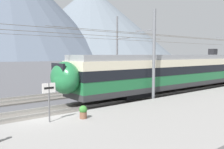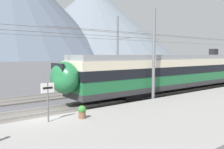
# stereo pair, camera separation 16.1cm
# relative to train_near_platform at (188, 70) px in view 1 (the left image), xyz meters

# --- Properties ---
(ground_plane) EXTENTS (400.00, 400.00, 0.00)m
(ground_plane) POSITION_rel_train_near_platform_xyz_m (-16.78, -1.49, -2.23)
(ground_plane) COLOR #4C4C51
(platform_slab) EXTENTS (120.00, 8.22, 0.37)m
(platform_slab) POSITION_rel_train_near_platform_xyz_m (-16.78, -6.28, -2.04)
(platform_slab) COLOR gray
(platform_slab) RESTS_ON ground
(track_near) EXTENTS (120.00, 3.00, 0.28)m
(track_near) POSITION_rel_train_near_platform_xyz_m (-16.78, -0.00, -2.16)
(track_near) COLOR #5B5651
(track_near) RESTS_ON ground
(track_far) EXTENTS (120.00, 3.00, 0.28)m
(track_far) POSITION_rel_train_near_platform_xyz_m (-16.78, 5.32, -2.16)
(track_far) COLOR #5B5651
(track_far) RESTS_ON ground
(train_near_platform) EXTENTS (30.54, 3.02, 4.27)m
(train_near_platform) POSITION_rel_train_near_platform_xyz_m (0.00, 0.00, 0.00)
(train_near_platform) COLOR #2D2D30
(train_near_platform) RESTS_ON track_near
(train_far_track) EXTENTS (26.37, 3.03, 4.27)m
(train_far_track) POSITION_rel_train_near_platform_xyz_m (10.31, 5.32, -0.01)
(train_far_track) COLOR #2D2D30
(train_far_track) RESTS_ON track_far
(catenary_mast_mid) EXTENTS (43.30, 2.24, 7.46)m
(catenary_mast_mid) POSITION_rel_train_near_platform_xyz_m (-7.63, -1.79, 1.70)
(catenary_mast_mid) COLOR slate
(catenary_mast_mid) RESTS_ON ground
(catenary_mast_far_side) EXTENTS (43.30, 2.31, 8.42)m
(catenary_mast_far_side) POSITION_rel_train_near_platform_xyz_m (-3.84, 7.19, 2.11)
(catenary_mast_far_side) COLOR slate
(catenary_mast_far_side) RESTS_ON ground
(platform_sign) EXTENTS (0.70, 0.08, 2.04)m
(platform_sign) POSITION_rel_train_near_platform_xyz_m (-17.06, -3.24, -0.36)
(platform_sign) COLOR #59595B
(platform_sign) RESTS_ON platform_slab
(potted_plant_platform_edge) EXTENTS (0.44, 0.44, 0.72)m
(potted_plant_platform_edge) POSITION_rel_train_near_platform_xyz_m (-15.31, -3.73, -1.46)
(potted_plant_platform_edge) COLOR brown
(potted_plant_platform_edge) RESTS_ON platform_slab
(mountain_central_peak) EXTENTS (179.70, 179.70, 93.67)m
(mountain_central_peak) POSITION_rel_train_near_platform_xyz_m (33.45, 204.20, 44.60)
(mountain_central_peak) COLOR #515B6B
(mountain_central_peak) RESTS_ON ground
(mountain_right_ridge) EXTENTS (177.02, 177.02, 75.11)m
(mountain_right_ridge) POSITION_rel_train_near_platform_xyz_m (116.85, 198.24, 35.32)
(mountain_right_ridge) COLOR slate
(mountain_right_ridge) RESTS_ON ground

